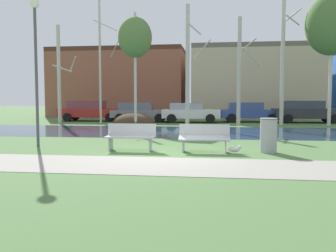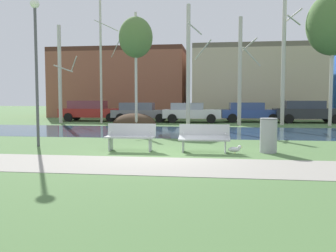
{
  "view_description": "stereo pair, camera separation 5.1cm",
  "coord_description": "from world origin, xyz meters",
  "px_view_note": "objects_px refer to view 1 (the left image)",
  "views": [
    {
      "loc": [
        1.53,
        -10.62,
        1.68
      ],
      "look_at": [
        -0.08,
        1.7,
        0.75
      ],
      "focal_mm": 38.87,
      "sensor_mm": 36.0,
      "label": 1
    },
    {
      "loc": [
        1.58,
        -10.61,
        1.68
      ],
      "look_at": [
        -0.08,
        1.7,
        0.75
      ],
      "focal_mm": 38.87,
      "sensor_mm": 36.0,
      "label": 2
    }
  ],
  "objects_px": {
    "trash_bin": "(269,135)",
    "parked_suv_fifth_dark": "(306,111)",
    "parked_van_nearest_red": "(90,110)",
    "streetlamp": "(36,48)",
    "parked_wagon_fourth_blue": "(249,112)",
    "seagull": "(235,149)",
    "parked_sedan_second_grey": "(140,112)",
    "parked_hatch_third_white": "(190,112)",
    "bench_right": "(204,137)",
    "bench_left": "(131,136)"
  },
  "relations": [
    {
      "from": "trash_bin",
      "to": "parked_suv_fifth_dark",
      "type": "bearing_deg",
      "value": 72.66
    },
    {
      "from": "trash_bin",
      "to": "parked_van_nearest_red",
      "type": "relative_size",
      "value": 0.22
    },
    {
      "from": "streetlamp",
      "to": "parked_wagon_fourth_blue",
      "type": "distance_m",
      "value": 17.36
    },
    {
      "from": "seagull",
      "to": "parked_sedan_second_grey",
      "type": "xyz_separation_m",
      "value": [
        -6.12,
        14.82,
        0.61
      ]
    },
    {
      "from": "trash_bin",
      "to": "parked_suv_fifth_dark",
      "type": "height_order",
      "value": "parked_suv_fifth_dark"
    },
    {
      "from": "parked_van_nearest_red",
      "to": "seagull",
      "type": "bearing_deg",
      "value": -56.6
    },
    {
      "from": "streetlamp",
      "to": "parked_hatch_third_white",
      "type": "bearing_deg",
      "value": 72.46
    },
    {
      "from": "parked_hatch_third_white",
      "to": "parked_suv_fifth_dark",
      "type": "relative_size",
      "value": 0.86
    },
    {
      "from": "streetlamp",
      "to": "parked_hatch_third_white",
      "type": "distance_m",
      "value": 14.84
    },
    {
      "from": "bench_right",
      "to": "parked_suv_fifth_dark",
      "type": "bearing_deg",
      "value": 66.22
    },
    {
      "from": "streetlamp",
      "to": "parked_hatch_third_white",
      "type": "xyz_separation_m",
      "value": [
        4.4,
        13.91,
        -2.69
      ]
    },
    {
      "from": "trash_bin",
      "to": "seagull",
      "type": "relative_size",
      "value": 2.48
    },
    {
      "from": "bench_right",
      "to": "parked_suv_fifth_dark",
      "type": "xyz_separation_m",
      "value": [
        6.68,
        15.16,
        0.34
      ]
    },
    {
      "from": "bench_right",
      "to": "parked_sedan_second_grey",
      "type": "distance_m",
      "value": 15.54
    },
    {
      "from": "streetlamp",
      "to": "parked_suv_fifth_dark",
      "type": "relative_size",
      "value": 1.07
    },
    {
      "from": "parked_wagon_fourth_blue",
      "to": "parked_hatch_third_white",
      "type": "bearing_deg",
      "value": -167.51
    },
    {
      "from": "bench_left",
      "to": "parked_suv_fifth_dark",
      "type": "relative_size",
      "value": 0.34
    },
    {
      "from": "trash_bin",
      "to": "parked_hatch_third_white",
      "type": "height_order",
      "value": "parked_hatch_third_white"
    },
    {
      "from": "bench_left",
      "to": "parked_van_nearest_red",
      "type": "bearing_deg",
      "value": 113.98
    },
    {
      "from": "bench_right",
      "to": "parked_van_nearest_red",
      "type": "relative_size",
      "value": 0.33
    },
    {
      "from": "trash_bin",
      "to": "parked_van_nearest_red",
      "type": "xyz_separation_m",
      "value": [
        -11.05,
        14.87,
        0.25
      ]
    },
    {
      "from": "parked_sedan_second_grey",
      "to": "parked_suv_fifth_dark",
      "type": "relative_size",
      "value": 0.91
    },
    {
      "from": "streetlamp",
      "to": "bench_left",
      "type": "bearing_deg",
      "value": -9.8
    },
    {
      "from": "parked_suv_fifth_dark",
      "to": "streetlamp",
      "type": "bearing_deg",
      "value": -130.77
    },
    {
      "from": "parked_hatch_third_white",
      "to": "parked_wagon_fourth_blue",
      "type": "relative_size",
      "value": 0.96
    },
    {
      "from": "parked_hatch_third_white",
      "to": "parked_suv_fifth_dark",
      "type": "height_order",
      "value": "parked_suv_fifth_dark"
    },
    {
      "from": "parked_sedan_second_grey",
      "to": "parked_wagon_fourth_blue",
      "type": "xyz_separation_m",
      "value": [
        7.9,
        0.79,
        0.01
      ]
    },
    {
      "from": "bench_left",
      "to": "seagull",
      "type": "bearing_deg",
      "value": -2.88
    },
    {
      "from": "streetlamp",
      "to": "parked_wagon_fourth_blue",
      "type": "bearing_deg",
      "value": 59.91
    },
    {
      "from": "trash_bin",
      "to": "parked_sedan_second_grey",
      "type": "bearing_deg",
      "value": 116.29
    },
    {
      "from": "parked_sedan_second_grey",
      "to": "parked_suv_fifth_dark",
      "type": "distance_m",
      "value": 11.86
    },
    {
      "from": "bench_left",
      "to": "trash_bin",
      "type": "xyz_separation_m",
      "value": [
        4.37,
        0.15,
        0.09
      ]
    },
    {
      "from": "parked_van_nearest_red",
      "to": "parked_suv_fifth_dark",
      "type": "distance_m",
      "value": 15.74
    },
    {
      "from": "seagull",
      "to": "parked_suv_fifth_dark",
      "type": "distance_m",
      "value": 16.38
    },
    {
      "from": "bench_left",
      "to": "parked_sedan_second_grey",
      "type": "height_order",
      "value": "parked_sedan_second_grey"
    },
    {
      "from": "seagull",
      "to": "parked_hatch_third_white",
      "type": "relative_size",
      "value": 0.11
    },
    {
      "from": "parked_van_nearest_red",
      "to": "parked_hatch_third_white",
      "type": "relative_size",
      "value": 1.17
    },
    {
      "from": "seagull",
      "to": "parked_sedan_second_grey",
      "type": "height_order",
      "value": "parked_sedan_second_grey"
    },
    {
      "from": "seagull",
      "to": "parked_wagon_fourth_blue",
      "type": "distance_m",
      "value": 15.73
    },
    {
      "from": "parked_wagon_fourth_blue",
      "to": "bench_right",
      "type": "bearing_deg",
      "value": -100.02
    },
    {
      "from": "streetlamp",
      "to": "trash_bin",
      "type": "bearing_deg",
      "value": -3.27
    },
    {
      "from": "bench_right",
      "to": "trash_bin",
      "type": "distance_m",
      "value": 2.0
    },
    {
      "from": "parked_van_nearest_red",
      "to": "parked_hatch_third_white",
      "type": "distance_m",
      "value": 7.6
    },
    {
      "from": "seagull",
      "to": "streetlamp",
      "type": "xyz_separation_m",
      "value": [
        -6.83,
        0.77,
        3.31
      ]
    },
    {
      "from": "bench_left",
      "to": "parked_van_nearest_red",
      "type": "relative_size",
      "value": 0.33
    },
    {
      "from": "trash_bin",
      "to": "streetlamp",
      "type": "relative_size",
      "value": 0.21
    },
    {
      "from": "seagull",
      "to": "streetlamp",
      "type": "relative_size",
      "value": 0.09
    },
    {
      "from": "parked_suv_fifth_dark",
      "to": "trash_bin",
      "type": "bearing_deg",
      "value": -107.34
    },
    {
      "from": "parked_van_nearest_red",
      "to": "parked_hatch_third_white",
      "type": "height_order",
      "value": "parked_van_nearest_red"
    },
    {
      "from": "parked_wagon_fourth_blue",
      "to": "seagull",
      "type": "bearing_deg",
      "value": -96.48
    }
  ]
}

